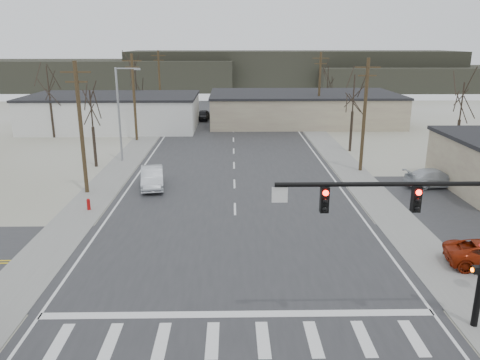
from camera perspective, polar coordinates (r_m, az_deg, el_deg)
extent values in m
plane|color=silver|center=(25.53, -0.49, -9.82)|extent=(140.00, 140.00, 0.00)
cube|color=#2A2B2D|center=(39.53, -0.70, -0.07)|extent=(18.00, 110.00, 0.05)
cube|color=#2A2B2D|center=(25.53, -0.49, -9.78)|extent=(90.00, 10.00, 0.04)
cube|color=gray|center=(45.54, -14.20, 1.67)|extent=(3.00, 90.00, 0.06)
cube|color=gray|center=(45.63, 12.70, 1.81)|extent=(3.00, 90.00, 0.06)
cylinder|color=black|center=(18.39, 17.40, -0.49)|extent=(8.40, 0.18, 0.18)
cube|color=black|center=(18.97, 20.69, -2.19)|extent=(0.32, 0.30, 1.00)
cube|color=black|center=(17.98, 10.25, -2.37)|extent=(0.32, 0.30, 1.00)
sphere|color=#FF0C05|center=(18.73, 20.97, -1.43)|extent=(0.22, 0.22, 0.22)
sphere|color=#FF0C05|center=(17.72, 10.41, -1.57)|extent=(0.22, 0.22, 0.22)
cube|color=silver|center=(17.66, 4.87, -1.82)|extent=(0.60, 0.04, 0.60)
cube|color=black|center=(21.20, 26.88, -9.74)|extent=(0.30, 0.25, 0.30)
sphere|color=#FF5905|center=(21.13, 26.51, -9.77)|extent=(0.18, 0.18, 0.18)
cylinder|color=#A50C0C|center=(34.27, -17.97, -2.99)|extent=(0.24, 0.24, 0.70)
sphere|color=#A50C0C|center=(34.14, -18.02, -2.36)|extent=(0.24, 0.24, 0.24)
cube|color=silver|center=(65.48, -15.13, 7.90)|extent=(22.00, 12.00, 4.20)
cube|color=black|center=(65.20, -15.28, 9.85)|extent=(22.30, 12.30, 0.30)
cube|color=tan|center=(68.28, 7.66, 8.57)|extent=(26.00, 14.00, 4.00)
cube|color=black|center=(68.02, 7.73, 10.36)|extent=(26.30, 14.30, 0.30)
cylinder|color=#43331F|center=(37.20, -18.80, 5.87)|extent=(0.30, 0.30, 10.00)
cube|color=#43331F|center=(36.72, -19.42, 12.31)|extent=(2.20, 0.12, 0.12)
cube|color=#43331F|center=(36.76, -19.31, 11.23)|extent=(1.60, 0.12, 0.12)
cylinder|color=#43331F|center=(56.38, -12.77, 9.72)|extent=(0.30, 0.30, 10.00)
cube|color=#43331F|center=(56.06, -13.05, 13.98)|extent=(2.20, 0.12, 0.12)
cube|color=#43331F|center=(56.09, -13.00, 13.26)|extent=(1.60, 0.12, 0.12)
cylinder|color=#43331F|center=(75.98, -9.78, 11.56)|extent=(0.30, 0.30, 10.00)
cube|color=#43331F|center=(75.75, -9.94, 14.72)|extent=(2.20, 0.12, 0.12)
cube|color=#43331F|center=(75.77, -9.91, 14.20)|extent=(1.60, 0.12, 0.12)
cylinder|color=#43331F|center=(42.98, 14.91, 7.53)|extent=(0.30, 0.30, 10.00)
cube|color=#43331F|center=(42.56, 15.34, 13.12)|extent=(2.20, 0.12, 0.12)
cube|color=#43331F|center=(42.60, 15.26, 12.18)|extent=(1.60, 0.12, 0.12)
cylinder|color=#43331F|center=(64.26, 9.64, 10.69)|extent=(0.30, 0.30, 10.00)
cube|color=#43331F|center=(63.98, 9.82, 14.43)|extent=(2.20, 0.12, 0.12)
cube|color=#43331F|center=(64.01, 9.79, 13.80)|extent=(1.60, 0.12, 0.12)
cylinder|color=gray|center=(46.66, -14.53, 7.62)|extent=(0.20, 0.20, 9.00)
cylinder|color=gray|center=(45.99, -13.69, 13.08)|extent=(2.00, 0.12, 0.12)
cube|color=gray|center=(45.79, -12.44, 13.08)|extent=(0.60, 0.25, 0.18)
cylinder|color=#32271F|center=(45.73, -17.30, 3.87)|extent=(0.28, 0.28, 3.75)
cylinder|color=#32271F|center=(45.15, -17.67, 8.05)|extent=(0.14, 0.14, 3.75)
cylinder|color=#32271F|center=(51.33, 13.38, 5.78)|extent=(0.28, 0.28, 4.25)
cylinder|color=#32271F|center=(50.78, 13.67, 10.02)|extent=(0.14, 0.14, 4.25)
cylinder|color=#32271F|center=(70.83, -12.40, 8.83)|extent=(0.28, 0.28, 4.50)
cylinder|color=#32271F|center=(70.42, -12.61, 12.09)|extent=(0.14, 0.14, 4.50)
cylinder|color=#32271F|center=(76.96, 10.51, 9.34)|extent=(0.28, 0.28, 4.00)
cylinder|color=#32271F|center=(76.61, 10.66, 12.01)|extent=(0.14, 0.14, 4.00)
cylinder|color=#32271F|center=(50.92, 24.92, 4.45)|extent=(0.28, 0.28, 4.00)
cylinder|color=#32271F|center=(50.39, 25.42, 8.45)|extent=(0.14, 0.14, 4.00)
cylinder|color=#32271F|center=(61.58, -21.91, 6.90)|extent=(0.28, 0.28, 4.50)
cylinder|color=#32271F|center=(61.11, -22.33, 10.64)|extent=(0.14, 0.14, 4.50)
cube|color=#333026|center=(120.28, -18.26, 12.04)|extent=(70.00, 18.00, 7.00)
cube|color=#333026|center=(120.03, 6.42, 13.22)|extent=(80.00, 18.00, 9.00)
cube|color=#333026|center=(123.83, 23.37, 11.29)|extent=(60.00, 18.00, 5.50)
imported|color=#AEB3B9|center=(38.18, -10.66, 0.33)|extent=(2.45, 5.11, 1.62)
imported|color=black|center=(65.81, 2.12, 7.30)|extent=(3.57, 5.16, 1.39)
imported|color=black|center=(70.52, -4.54, 7.91)|extent=(2.06, 4.36, 1.44)
imported|color=#B5BAC0|center=(40.84, 22.69, 0.23)|extent=(5.21, 2.74, 1.44)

